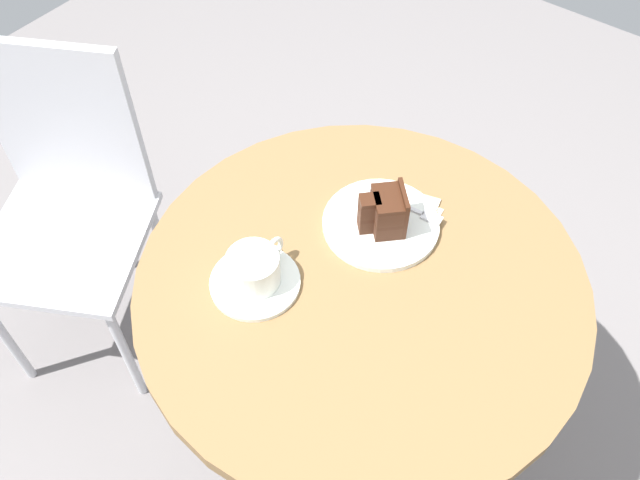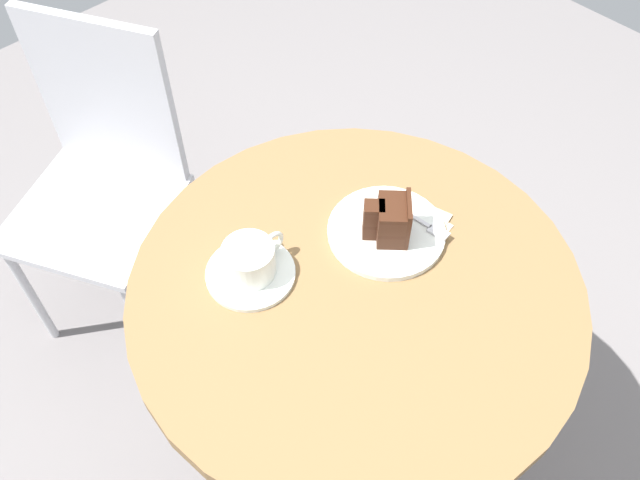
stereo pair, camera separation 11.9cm
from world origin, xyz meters
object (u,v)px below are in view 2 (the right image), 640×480
object	(u,v)px
coffee_cup	(250,259)
cafe_chair	(102,164)
fork	(421,222)
saucer	(251,273)
teaspoon	(259,247)
napkin	(405,227)
cake_slice	(391,220)
cake_plate	(386,232)

from	to	relation	value
coffee_cup	cafe_chair	size ratio (longest dim) A/B	0.14
fork	coffee_cup	bearing A→B (deg)	-120.34
saucer	teaspoon	distance (m)	0.06
teaspoon	napkin	world-z (taller)	teaspoon
fork	napkin	xyz separation A→B (m)	(-0.02, 0.02, -0.01)
saucer	cake_slice	xyz separation A→B (m)	(0.24, -0.11, 0.05)
napkin	coffee_cup	bearing A→B (deg)	156.60
saucer	fork	bearing A→B (deg)	-23.99
saucer	cake_slice	bearing A→B (deg)	-25.34
cake_slice	cafe_chair	size ratio (longest dim) A/B	0.11
coffee_cup	cake_slice	bearing A→B (deg)	-26.05
cake_plate	napkin	size ratio (longest dim) A/B	1.27
saucer	coffee_cup	xyz separation A→B (m)	(0.00, 0.00, 0.04)
teaspoon	fork	world-z (taller)	fork
cake_slice	napkin	xyz separation A→B (m)	(0.04, -0.00, -0.05)
coffee_cup	cafe_chair	xyz separation A→B (m)	(0.04, 0.65, -0.28)
saucer	cake_plate	size ratio (longest dim) A/B	0.73
saucer	coffee_cup	distance (m)	0.04
coffee_cup	cake_plate	bearing A→B (deg)	-23.41
coffee_cup	napkin	bearing A→B (deg)	-23.40
teaspoon	fork	xyz separation A→B (m)	(0.25, -0.16, 0.00)
napkin	cafe_chair	bearing A→B (deg)	106.97
coffee_cup	fork	xyz separation A→B (m)	(0.30, -0.14, -0.03)
fork	cafe_chair	world-z (taller)	cafe_chair
napkin	saucer	bearing A→B (deg)	157.19
cake_slice	cake_plate	bearing A→B (deg)	62.91
fork	saucer	bearing A→B (deg)	-119.80
fork	napkin	world-z (taller)	fork
teaspoon	cake_plate	size ratio (longest dim) A/B	0.43
saucer	fork	distance (m)	0.33
cake_slice	coffee_cup	bearing A→B (deg)	153.95
coffee_cup	teaspoon	distance (m)	0.06
coffee_cup	cake_slice	distance (m)	0.26
coffee_cup	teaspoon	size ratio (longest dim) A/B	1.32
coffee_cup	napkin	size ratio (longest dim) A/B	0.72
cake_plate	cake_slice	world-z (taller)	cake_slice
fork	cake_slice	bearing A→B (deg)	-114.55
teaspoon	cake_slice	xyz separation A→B (m)	(0.19, -0.14, 0.04)
coffee_cup	teaspoon	xyz separation A→B (m)	(0.04, 0.03, -0.03)
saucer	cake_slice	distance (m)	0.27
coffee_cup	napkin	xyz separation A→B (m)	(0.27, -0.12, -0.04)
napkin	cafe_chair	world-z (taller)	cafe_chair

